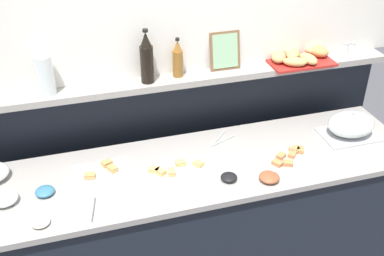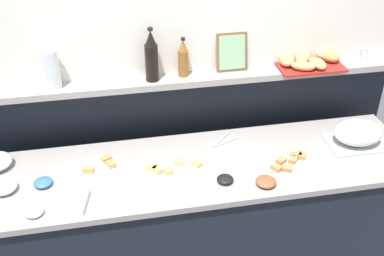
# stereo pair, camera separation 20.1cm
# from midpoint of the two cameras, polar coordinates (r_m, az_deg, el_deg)

# --- Properties ---
(ground_plane) EXTENTS (12.00, 12.00, 0.00)m
(ground_plane) POSITION_cam_midpoint_polar(r_m,az_deg,el_deg) (3.62, -0.17, -10.89)
(ground_plane) COLOR #4C4C51
(buffet_counter) EXTENTS (2.53, 0.65, 0.93)m
(buffet_counter) POSITION_cam_midpoint_polar(r_m,az_deg,el_deg) (2.88, 2.09, -12.13)
(buffet_counter) COLOR black
(buffet_counter) RESTS_ON ground_plane
(back_ledge_unit) EXTENTS (2.78, 0.22, 1.27)m
(back_ledge_unit) POSITION_cam_midpoint_polar(r_m,az_deg,el_deg) (3.13, 0.14, -3.16)
(back_ledge_unit) COLOR black
(back_ledge_unit) RESTS_ON ground_plane
(sandwich_platter_side) EXTENTS (0.32, 0.18, 0.04)m
(sandwich_platter_side) POSITION_cam_midpoint_polar(r_m,az_deg,el_deg) (2.59, -8.84, -4.63)
(sandwich_platter_side) COLOR silver
(sandwich_platter_side) RESTS_ON buffet_counter
(sandwich_platter_rear) EXTENTS (0.34, 0.17, 0.04)m
(sandwich_platter_rear) POSITION_cam_midpoint_polar(r_m,az_deg,el_deg) (2.54, 0.01, -4.89)
(sandwich_platter_rear) COLOR white
(sandwich_platter_rear) RESTS_ON buffet_counter
(sandwich_platter_front) EXTENTS (0.30, 0.18, 0.04)m
(sandwich_platter_front) POSITION_cam_midpoint_polar(r_m,az_deg,el_deg) (2.65, 14.01, -4.22)
(sandwich_platter_front) COLOR white
(sandwich_platter_front) RESTS_ON buffet_counter
(serving_cloche) EXTENTS (0.34, 0.24, 0.17)m
(serving_cloche) POSITION_cam_midpoint_polar(r_m,az_deg,el_deg) (2.91, 21.42, -0.64)
(serving_cloche) COLOR #B7BABF
(serving_cloche) RESTS_ON buffet_counter
(glass_bowl_medium) EXTENTS (0.13, 0.13, 0.05)m
(glass_bowl_medium) POSITION_cam_midpoint_polar(r_m,az_deg,el_deg) (2.54, -19.86, -6.88)
(glass_bowl_medium) COLOR silver
(glass_bowl_medium) RESTS_ON buffet_counter
(condiment_bowl_dark) EXTENTS (0.09, 0.09, 0.03)m
(condiment_bowl_dark) POSITION_cam_midpoint_polar(r_m,az_deg,el_deg) (2.47, 6.40, -6.29)
(condiment_bowl_dark) COLOR black
(condiment_bowl_dark) RESTS_ON buffet_counter
(condiment_bowl_cream) EXTENTS (0.10, 0.10, 0.03)m
(condiment_bowl_cream) POSITION_cam_midpoint_polar(r_m,az_deg,el_deg) (2.52, -15.53, -6.48)
(condiment_bowl_cream) COLOR teal
(condiment_bowl_cream) RESTS_ON buffet_counter
(condiment_bowl_teal) EXTENTS (0.09, 0.09, 0.03)m
(condiment_bowl_teal) POSITION_cam_midpoint_polar(r_m,az_deg,el_deg) (2.36, -16.35, -9.85)
(condiment_bowl_teal) COLOR silver
(condiment_bowl_teal) RESTS_ON buffet_counter
(condiment_bowl_red) EXTENTS (0.11, 0.11, 0.04)m
(condiment_bowl_red) POSITION_cam_midpoint_polar(r_m,az_deg,el_deg) (2.48, 11.31, -6.50)
(condiment_bowl_red) COLOR brown
(condiment_bowl_red) RESTS_ON buffet_counter
(serving_tongs) EXTENTS (0.18, 0.14, 0.01)m
(serving_tongs) POSITION_cam_midpoint_polar(r_m,az_deg,el_deg) (2.78, 5.84, -1.66)
(serving_tongs) COLOR #B7BABF
(serving_tongs) RESTS_ON buffet_counter
(napkin_stack) EXTENTS (0.20, 0.20, 0.03)m
(napkin_stack) POSITION_cam_midpoint_polar(r_m,az_deg,el_deg) (2.37, -12.38, -8.84)
(napkin_stack) COLOR white
(napkin_stack) RESTS_ON buffet_counter
(vinegar_bottle_amber) EXTENTS (0.06, 0.06, 0.24)m
(vinegar_bottle_amber) POSITION_cam_midpoint_polar(r_m,az_deg,el_deg) (2.73, 1.04, 8.36)
(vinegar_bottle_amber) COLOR #8E5B23
(vinegar_bottle_amber) RESTS_ON back_ledge_unit
(wine_bottle_dark) EXTENTS (0.08, 0.08, 0.32)m
(wine_bottle_dark) POSITION_cam_midpoint_polar(r_m,az_deg,el_deg) (2.66, -2.79, 8.57)
(wine_bottle_dark) COLOR black
(wine_bottle_dark) RESTS_ON back_ledge_unit
(salt_shaker) EXTENTS (0.03, 0.03, 0.09)m
(salt_shaker) POSITION_cam_midpoint_polar(r_m,az_deg,el_deg) (3.14, 21.34, 8.19)
(salt_shaker) COLOR white
(salt_shaker) RESTS_ON back_ledge_unit
(pepper_shaker) EXTENTS (0.03, 0.03, 0.09)m
(pepper_shaker) POSITION_cam_midpoint_polar(r_m,az_deg,el_deg) (3.16, 22.03, 8.21)
(pepper_shaker) COLOR white
(pepper_shaker) RESTS_ON back_ledge_unit
(bread_basket) EXTENTS (0.42, 0.27, 0.08)m
(bread_basket) POSITION_cam_midpoint_polar(r_m,az_deg,el_deg) (3.00, 16.36, 7.88)
(bread_basket) COLOR #B2231E
(bread_basket) RESTS_ON back_ledge_unit
(framed_picture) EXTENTS (0.19, 0.06, 0.23)m
(framed_picture) POSITION_cam_midpoint_polar(r_m,az_deg,el_deg) (2.82, 6.94, 9.12)
(framed_picture) COLOR brown
(framed_picture) RESTS_ON back_ledge_unit
(water_carafe) EXTENTS (0.09, 0.09, 0.22)m
(water_carafe) POSITION_cam_midpoint_polar(r_m,az_deg,el_deg) (2.67, -14.71, 6.86)
(water_carafe) COLOR silver
(water_carafe) RESTS_ON back_ledge_unit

